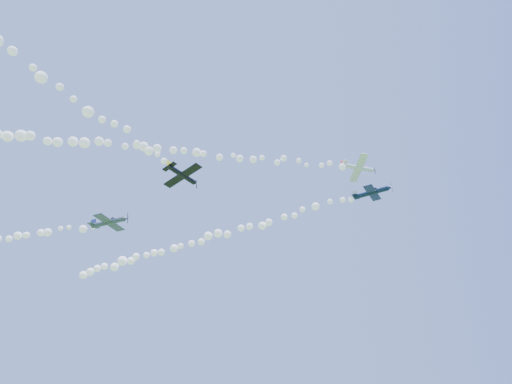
% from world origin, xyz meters
% --- Properties ---
extents(plane_white, '(6.59, 6.86, 2.60)m').
position_xyz_m(plane_white, '(26.27, -2.12, 51.37)').
color(plane_white, silver).
extents(smoke_trail_white, '(66.18, 23.68, 2.83)m').
position_xyz_m(smoke_trail_white, '(-8.63, -13.76, 51.08)').
color(smoke_trail_white, white).
extents(plane_navy, '(7.41, 7.71, 2.25)m').
position_xyz_m(plane_navy, '(28.26, 0.60, 47.50)').
color(plane_navy, '#0B1732').
extents(smoke_trail_navy, '(67.15, 23.56, 2.91)m').
position_xyz_m(smoke_trail_navy, '(-7.36, 12.13, 47.30)').
color(smoke_trail_navy, white).
extents(plane_grey, '(7.86, 8.11, 2.26)m').
position_xyz_m(plane_grey, '(-19.62, -3.94, 43.43)').
color(plane_grey, '#343C4B').
extents(plane_black, '(6.36, 6.05, 1.67)m').
position_xyz_m(plane_black, '(-0.68, -18.70, 40.37)').
color(plane_black, black).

